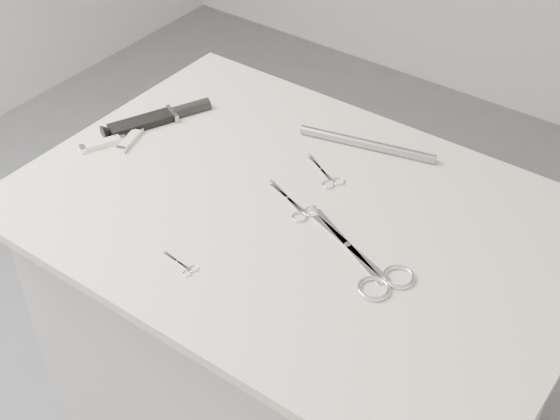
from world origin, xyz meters
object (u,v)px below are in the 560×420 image
Objects in this scene: pocket_knife_a at (103,143)px; metal_rail at (367,144)px; embroidery_scissors_b at (327,177)px; embroidery_scissors_a at (298,207)px; large_shears at (372,269)px; pocket_knife_b at (130,140)px; plinth at (296,379)px; sheathed_knife at (164,116)px; tiny_scissors at (183,266)px.

metal_rail is (0.42, 0.30, 0.00)m from pocket_knife_a.
embroidery_scissors_a is at bearing -58.73° from embroidery_scissors_b.
embroidery_scissors_b is 1.15× the size of pocket_knife_a.
pocket_knife_b is at bearing -160.61° from large_shears.
embroidery_scissors_b is at bearing 113.66° from embroidery_scissors_a.
embroidery_scissors_a reaches higher than plinth.
plinth is 0.53m from metal_rail.
pocket_knife_b reaches higher than large_shears.
embroidery_scissors_b is (-0.02, 0.11, 0.47)m from plinth.
sheathed_knife is 0.14m from pocket_knife_a.
sheathed_knife is (-0.57, 0.13, 0.00)m from large_shears.
large_shears is at bearing -16.29° from plinth.
pocket_knife_a reaches higher than tiny_scissors.
large_shears is at bearing 2.73° from embroidery_scissors_a.
tiny_scissors is at bearing -98.43° from metal_rail.
plinth is 0.62m from pocket_knife_b.
pocket_knife_a is (-0.43, -0.06, 0.48)m from plinth.
tiny_scissors is 0.80× the size of pocket_knife_a.
metal_rail reaches higher than large_shears.
tiny_scissors is at bearing -138.60° from pocket_knife_b.
plinth is 0.53m from tiny_scissors.
sheathed_knife is (-0.38, -0.04, 0.01)m from embroidery_scissors_b.
pocket_knife_b is at bearing -132.80° from embroidery_scissors_b.
pocket_knife_a is at bearing -150.76° from embroidery_scissors_a.
plinth is 11.16× the size of pocket_knife_b.
embroidery_scissors_a is at bearing 146.66° from plinth.
pocket_knife_a is (-0.03, -0.14, -0.00)m from sheathed_knife.
embroidery_scissors_b is (-0.19, 0.16, -0.00)m from large_shears.
sheathed_knife is 0.10m from pocket_knife_b.
sheathed_knife reaches higher than pocket_knife_a.
tiny_scissors is 0.44m from sheathed_knife.
plinth is 9.94× the size of pocket_knife_a.
large_shears reaches higher than embroidery_scissors_a.
plinth is 0.51m from large_shears.
pocket_knife_b is (0.03, 0.04, -0.00)m from pocket_knife_a.
large_shears is 3.23× the size of tiny_scissors.
embroidery_scissors_b is 0.40m from pocket_knife_b.
tiny_scissors is at bearing -85.80° from embroidery_scissors_a.
tiny_scissors is 0.90× the size of pocket_knife_b.
embroidery_scissors_a is 0.42m from pocket_knife_a.
tiny_scissors is 0.38m from pocket_knife_b.
tiny_scissors is at bearing -88.75° from pocket_knife_a.
large_shears is 2.25× the size of embroidery_scissors_b.
metal_rail is at bearing 91.52° from plinth.
pocket_knife_a and pocket_knife_b have the same top height.
tiny_scissors is at bearing -108.35° from plinth.
metal_rail is (0.07, 0.46, 0.01)m from tiny_scissors.
pocket_knife_b is at bearing 154.02° from tiny_scissors.
plinth is at bearing -54.23° from embroidery_scissors_b.
embroidery_scissors_a is at bearing -174.85° from large_shears.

